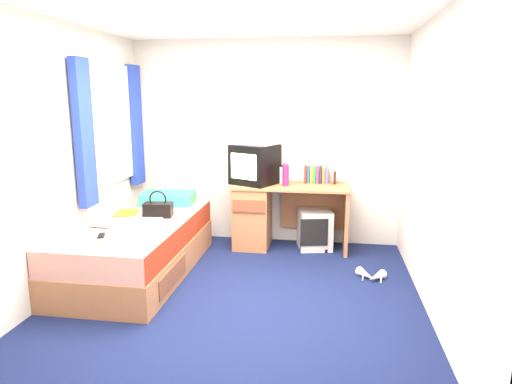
% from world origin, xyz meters
% --- Properties ---
extents(ground, '(3.40, 3.40, 0.00)m').
position_xyz_m(ground, '(0.00, 0.00, 0.00)').
color(ground, '#0C1438').
rests_on(ground, ground).
extents(room_shell, '(3.40, 3.40, 3.40)m').
position_xyz_m(room_shell, '(0.00, 0.00, 1.45)').
color(room_shell, white).
rests_on(room_shell, ground).
extents(bed, '(1.01, 2.00, 0.54)m').
position_xyz_m(bed, '(-1.10, 0.40, 0.27)').
color(bed, '#AB6F47').
rests_on(bed, ground).
extents(pillow, '(0.62, 0.43, 0.13)m').
position_xyz_m(pillow, '(-1.04, 1.16, 0.60)').
color(pillow, '#195EA7').
rests_on(pillow, bed).
extents(desk, '(1.30, 0.55, 0.75)m').
position_xyz_m(desk, '(0.07, 1.44, 0.41)').
color(desk, '#AB6F47').
rests_on(desk, ground).
extents(storage_cube, '(0.43, 0.43, 0.46)m').
position_xyz_m(storage_cube, '(0.63, 1.45, 0.23)').
color(storage_cube, silver).
rests_on(storage_cube, ground).
extents(crt_tv, '(0.60, 0.58, 0.45)m').
position_xyz_m(crt_tv, '(-0.08, 1.44, 0.98)').
color(crt_tv, black).
rests_on(crt_tv, desk).
extents(vcr, '(0.51, 0.44, 0.08)m').
position_xyz_m(vcr, '(-0.08, 1.44, 1.25)').
color(vcr, silver).
rests_on(vcr, crt_tv).
extents(book_row, '(0.27, 0.13, 0.20)m').
position_xyz_m(book_row, '(0.62, 1.60, 0.85)').
color(book_row, maroon).
rests_on(book_row, desk).
extents(picture_frame, '(0.03, 0.12, 0.14)m').
position_xyz_m(picture_frame, '(0.84, 1.59, 0.82)').
color(picture_frame, black).
rests_on(picture_frame, desk).
extents(pink_water_bottle, '(0.09, 0.09, 0.23)m').
position_xyz_m(pink_water_bottle, '(0.29, 1.37, 0.86)').
color(pink_water_bottle, '#CF1D5A').
rests_on(pink_water_bottle, desk).
extents(aerosol_can, '(0.06, 0.06, 0.20)m').
position_xyz_m(aerosol_can, '(0.23, 1.49, 0.85)').
color(aerosol_can, silver).
rests_on(aerosol_can, desk).
extents(handbag, '(0.30, 0.20, 0.27)m').
position_xyz_m(handbag, '(-0.94, 0.60, 0.62)').
color(handbag, black).
rests_on(handbag, bed).
extents(towel, '(0.36, 0.31, 0.11)m').
position_xyz_m(towel, '(-0.89, 0.04, 0.60)').
color(towel, silver).
rests_on(towel, bed).
extents(magazine, '(0.25, 0.31, 0.01)m').
position_xyz_m(magazine, '(-1.32, 0.67, 0.55)').
color(magazine, gold).
rests_on(magazine, bed).
extents(water_bottle, '(0.20, 0.08, 0.07)m').
position_xyz_m(water_bottle, '(-1.33, 0.14, 0.58)').
color(water_bottle, silver).
rests_on(water_bottle, bed).
extents(colour_swatch_fan, '(0.22, 0.16, 0.01)m').
position_xyz_m(colour_swatch_fan, '(-1.13, -0.25, 0.55)').
color(colour_swatch_fan, gold).
rests_on(colour_swatch_fan, bed).
extents(remote_control, '(0.10, 0.17, 0.02)m').
position_xyz_m(remote_control, '(-1.19, -0.14, 0.55)').
color(remote_control, black).
rests_on(remote_control, bed).
extents(window_assembly, '(0.11, 1.42, 1.40)m').
position_xyz_m(window_assembly, '(-1.55, 0.90, 1.42)').
color(window_assembly, silver).
rests_on(window_assembly, room_shell).
extents(white_heels, '(0.30, 0.27, 0.09)m').
position_xyz_m(white_heels, '(1.20, 0.59, 0.04)').
color(white_heels, white).
rests_on(white_heels, ground).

